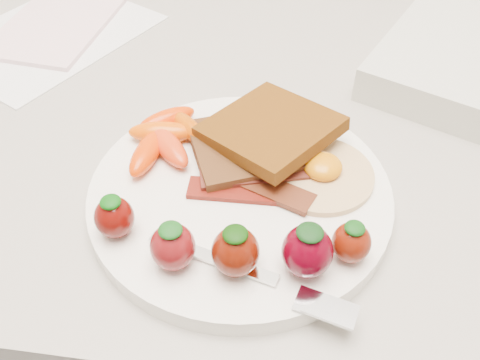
# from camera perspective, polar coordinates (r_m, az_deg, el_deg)

# --- Properties ---
(counter) EXTENTS (2.00, 0.60, 0.90)m
(counter) POSITION_cam_1_polar(r_m,az_deg,el_deg) (0.93, -0.22, -14.84)
(counter) COLOR gray
(counter) RESTS_ON ground
(plate) EXTENTS (0.27, 0.27, 0.02)m
(plate) POSITION_cam_1_polar(r_m,az_deg,el_deg) (0.48, 0.00, -1.59)
(plate) COLOR white
(plate) RESTS_ON counter
(toast_lower) EXTENTS (0.12, 0.12, 0.01)m
(toast_lower) POSITION_cam_1_polar(r_m,az_deg,el_deg) (0.50, 0.40, 3.45)
(toast_lower) COLOR black
(toast_lower) RESTS_ON plate
(toast_upper) EXTENTS (0.15, 0.15, 0.02)m
(toast_upper) POSITION_cam_1_polar(r_m,az_deg,el_deg) (0.50, 3.28, 5.49)
(toast_upper) COLOR black
(toast_upper) RESTS_ON toast_lower
(fried_egg) EXTENTS (0.11, 0.11, 0.02)m
(fried_egg) POSITION_cam_1_polar(r_m,az_deg,el_deg) (0.49, 8.58, 0.83)
(fried_egg) COLOR beige
(fried_egg) RESTS_ON plate
(bacon_strips) EXTENTS (0.11, 0.06, 0.01)m
(bacon_strips) POSITION_cam_1_polar(r_m,az_deg,el_deg) (0.47, 1.37, -0.41)
(bacon_strips) COLOR #3F0A07
(bacon_strips) RESTS_ON plate
(baby_carrots) EXTENTS (0.08, 0.11, 0.02)m
(baby_carrots) POSITION_cam_1_polar(r_m,az_deg,el_deg) (0.52, -7.98, 4.64)
(baby_carrots) COLOR #E75200
(baby_carrots) RESTS_ON plate
(strawberries) EXTENTS (0.22, 0.06, 0.05)m
(strawberries) POSITION_cam_1_polar(r_m,az_deg,el_deg) (0.41, -0.19, -6.74)
(strawberries) COLOR #500704
(strawberries) RESTS_ON plate
(fork) EXTENTS (0.17, 0.07, 0.00)m
(fork) POSITION_cam_1_polar(r_m,az_deg,el_deg) (0.41, 2.36, -10.56)
(fork) COLOR silver
(fork) RESTS_ON plate
(paper_sheet) EXTENTS (0.28, 0.31, 0.00)m
(paper_sheet) POSITION_cam_1_polar(r_m,az_deg,el_deg) (0.76, -19.64, 14.34)
(paper_sheet) COLOR white
(paper_sheet) RESTS_ON counter
(notepad) EXTENTS (0.14, 0.20, 0.01)m
(notepad) POSITION_cam_1_polar(r_m,az_deg,el_deg) (0.77, -19.09, 15.31)
(notepad) COLOR beige
(notepad) RESTS_ON paper_sheet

